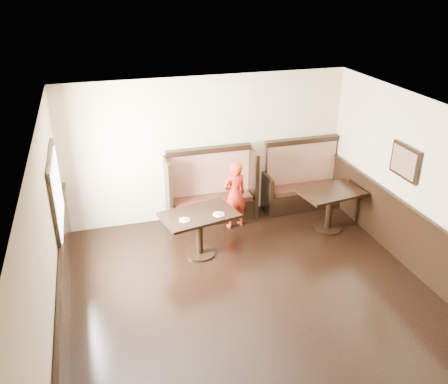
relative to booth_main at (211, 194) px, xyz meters
name	(u,v)px	position (x,y,z in m)	size (l,w,h in m)	color
ground	(271,325)	(0.00, -3.30, -0.53)	(7.00, 7.00, 0.00)	black
room_shell	(246,277)	(-0.30, -3.01, 0.14)	(7.00, 7.00, 7.00)	beige
booth_main	(211,194)	(0.00, 0.00, 0.00)	(1.75, 0.72, 1.45)	black
booth_neighbor	(302,185)	(1.95, 0.00, -0.05)	(1.65, 0.72, 1.45)	black
table_main	(199,223)	(-0.53, -1.23, 0.08)	(1.38, 1.02, 0.80)	black
table_neighbor	(330,201)	(2.03, -1.05, 0.07)	(1.25, 0.92, 0.80)	black
child	(235,195)	(0.35, -0.45, 0.14)	(0.49, 0.32, 1.33)	#B52413
pizza_plate_left	(185,219)	(-0.81, -1.39, 0.28)	(0.18, 0.18, 0.03)	white
pizza_plate_right	(219,214)	(-0.22, -1.36, 0.28)	(0.20, 0.20, 0.04)	white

